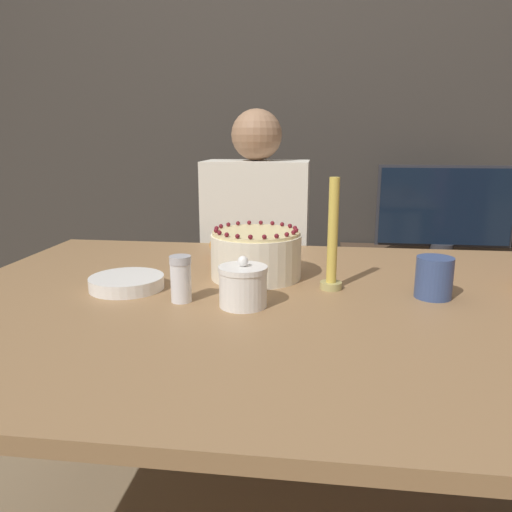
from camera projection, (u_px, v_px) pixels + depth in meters
wall_behind at (296, 94)px, 2.40m from camera, size 8.00×0.05×2.60m
dining_table at (261, 332)px, 1.20m from camera, size 1.57×1.20×0.73m
cake at (256, 255)px, 1.34m from camera, size 0.24×0.24×0.14m
sugar_bowl at (243, 286)px, 1.11m from camera, size 0.11×0.11×0.12m
sugar_shaker at (181, 279)px, 1.14m from camera, size 0.05×0.05×0.11m
plate_stack at (127, 282)px, 1.25m from camera, size 0.19×0.19×0.03m
candle at (332, 245)px, 1.23m from camera, size 0.05×0.05×0.28m
cup at (434, 278)px, 1.17m from camera, size 0.09×0.09×0.10m
orange_fruit_0 at (223, 245)px, 1.57m from camera, size 0.08×0.08×0.08m
person_man_blue_shirt at (257, 283)px, 2.01m from camera, size 0.40×0.34×1.20m
side_cabinet at (435, 316)px, 2.30m from camera, size 0.87×0.43×0.58m
tv_monitor at (445, 209)px, 2.18m from camera, size 0.58×0.10×0.40m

